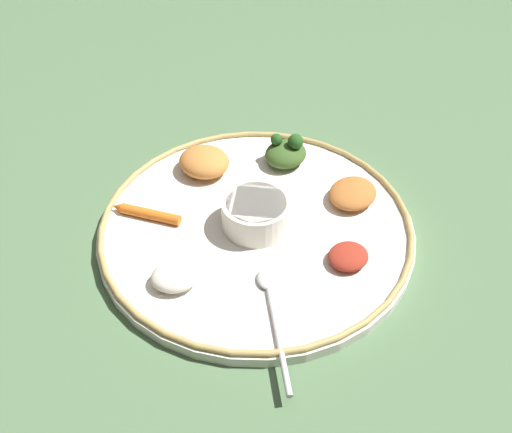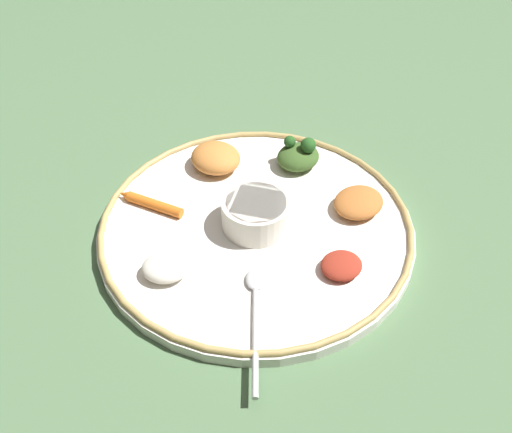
{
  "view_description": "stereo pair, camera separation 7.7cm",
  "coord_description": "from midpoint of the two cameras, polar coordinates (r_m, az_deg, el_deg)",
  "views": [
    {
      "loc": [
        0.28,
        -0.49,
        0.56
      ],
      "look_at": [
        0.0,
        0.0,
        0.03
      ],
      "focal_mm": 41.44,
      "sensor_mm": 36.0,
      "label": 1
    },
    {
      "loc": [
        0.34,
        -0.44,
        0.56
      ],
      "look_at": [
        0.0,
        0.0,
        0.03
      ],
      "focal_mm": 41.44,
      "sensor_mm": 36.0,
      "label": 2
    }
  ],
  "objects": [
    {
      "name": "platter_rim",
      "position": [
        0.78,
        2.83,
        -0.78
      ],
      "size": [
        0.41,
        0.41,
        0.01
      ],
      "primitive_type": "torus",
      "color": "tan",
      "rests_on": "platter"
    },
    {
      "name": "center_bowl",
      "position": [
        0.76,
        2.88,
        0.26
      ],
      "size": [
        0.09,
        0.09,
        0.04
      ],
      "color": "silver",
      "rests_on": "platter"
    },
    {
      "name": "carrot_near_spoon",
      "position": [
        0.81,
        -7.46,
        1.14
      ],
      "size": [
        0.1,
        0.03,
        0.01
      ],
      "color": "orange",
      "rests_on": "platter"
    },
    {
      "name": "mound_beet",
      "position": [
        0.73,
        11.17,
        -4.91
      ],
      "size": [
        0.06,
        0.07,
        0.02
      ],
      "primitive_type": "ellipsoid",
      "rotation": [
        0.0,
        0.0,
        1.21
      ],
      "color": "maroon",
      "rests_on": "platter"
    },
    {
      "name": "spoon",
      "position": [
        0.68,
        3.22,
        -8.91
      ],
      "size": [
        0.12,
        0.15,
        0.01
      ],
      "color": "silver",
      "rests_on": "platter"
    },
    {
      "name": "ground_plane",
      "position": [
        0.79,
        2.78,
        -1.72
      ],
      "size": [
        2.4,
        2.4,
        0.0
      ],
      "primitive_type": "plane",
      "color": "#4C6B47"
    },
    {
      "name": "mound_squash",
      "position": [
        0.86,
        -1.36,
        5.58
      ],
      "size": [
        0.08,
        0.07,
        0.03
      ],
      "primitive_type": "ellipsoid",
      "rotation": [
        0.0,
        0.0,
        3.07
      ],
      "color": "#C67A38",
      "rests_on": "platter"
    },
    {
      "name": "mound_chickpea",
      "position": [
        0.81,
        12.56,
        1.22
      ],
      "size": [
        0.07,
        0.08,
        0.02
      ],
      "primitive_type": "ellipsoid",
      "rotation": [
        0.0,
        0.0,
        1.41
      ],
      "color": "#B2662D",
      "rests_on": "platter"
    },
    {
      "name": "mound_rice_white",
      "position": [
        0.71,
        -5.76,
        -5.12
      ],
      "size": [
        0.07,
        0.07,
        0.02
      ],
      "primitive_type": "ellipsoid",
      "rotation": [
        0.0,
        0.0,
        0.59
      ],
      "color": "silver",
      "rests_on": "platter"
    },
    {
      "name": "greens_pile",
      "position": [
        0.87,
        6.69,
        5.79
      ],
      "size": [
        0.07,
        0.08,
        0.05
      ],
      "color": "#385623",
      "rests_on": "platter"
    },
    {
      "name": "platter",
      "position": [
        0.78,
        2.8,
        -1.33
      ],
      "size": [
        0.42,
        0.42,
        0.02
      ],
      "primitive_type": "cylinder",
      "color": "white",
      "rests_on": "ground_plane"
    }
  ]
}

